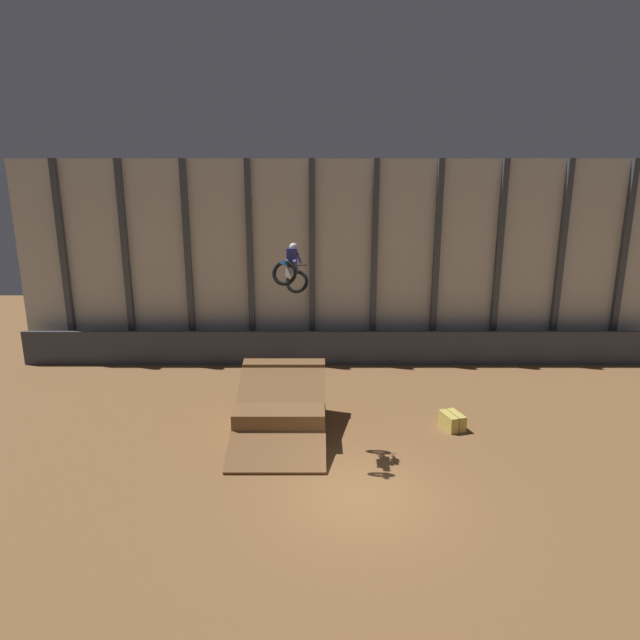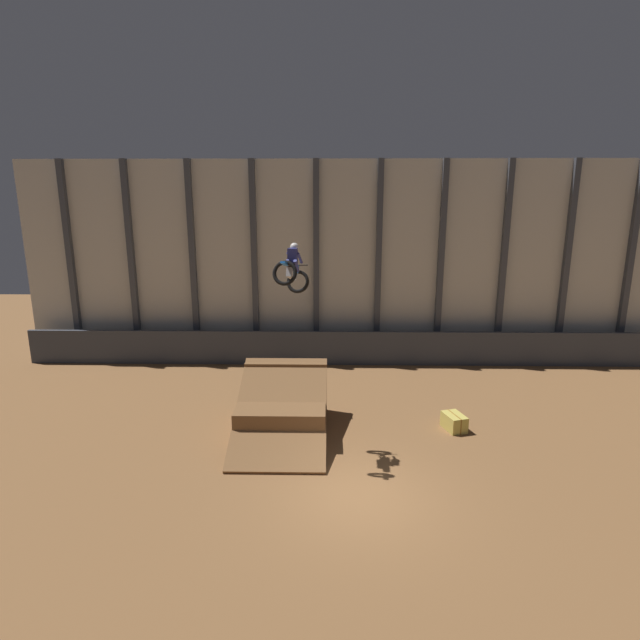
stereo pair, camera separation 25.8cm
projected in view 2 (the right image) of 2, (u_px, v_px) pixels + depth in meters
The scene contains 6 objects.
ground_plane at pixel (361, 496), 13.59m from camera, with size 60.00×60.00×0.00m, color brown.
arena_back_wall at pixel (347, 263), 24.55m from camera, with size 32.00×0.40×9.81m.
lower_barrier at pixel (347, 348), 24.42m from camera, with size 31.36×0.20×1.68m.
dirt_ramp at pixel (284, 408), 17.60m from camera, with size 3.05×4.79×2.18m.
rider_bike_solo at pixel (292, 270), 14.95m from camera, with size 1.08×1.78×1.64m.
hay_bale_trackside at pixel (454, 422), 17.50m from camera, with size 0.84×1.04×0.57m.
Camera 2 is at (-0.88, -12.14, 7.80)m, focal length 28.00 mm.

